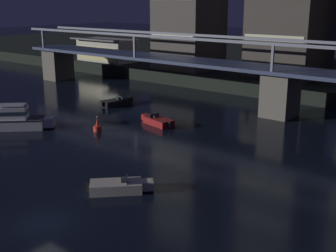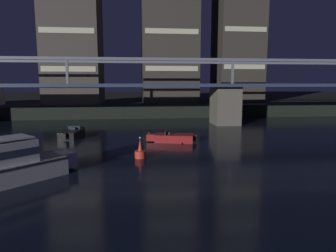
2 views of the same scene
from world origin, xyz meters
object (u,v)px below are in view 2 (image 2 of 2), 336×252
at_px(tower_central, 238,14).
at_px(channel_buoy, 140,152).
at_px(tower_west_tall, 168,19).
at_px(speedboat_mid_left, 172,138).
at_px(river_bridge, 226,94).
at_px(tower_west_low, 72,16).
at_px(speedboat_near_center, 72,133).
at_px(cabin_cruiser_near_left, 2,167).

relative_size(tower_central, channel_buoy, 20.14).
relative_size(tower_west_tall, speedboat_mid_left, 6.32).
bearing_deg(tower_central, speedboat_mid_left, -119.61).
height_order(river_bridge, speedboat_mid_left, river_bridge).
bearing_deg(channel_buoy, speedboat_mid_left, 61.67).
height_order(river_bridge, tower_west_tall, tower_west_tall).
relative_size(tower_west_low, speedboat_mid_left, 6.07).
xyz_separation_m(tower_west_tall, speedboat_mid_left, (-2.90, -29.80, -18.07)).
relative_size(speedboat_mid_left, channel_buoy, 2.96).
distance_m(speedboat_near_center, channel_buoy, 12.88).
bearing_deg(tower_central, river_bridge, -113.54).
height_order(tower_west_tall, cabin_cruiser_near_left, tower_west_tall).
height_order(tower_central, speedboat_near_center, tower_central).
distance_m(tower_west_low, cabin_cruiser_near_left, 41.83).
distance_m(river_bridge, tower_west_tall, 23.14).
bearing_deg(river_bridge, speedboat_mid_left, -127.07).
bearing_deg(channel_buoy, tower_west_low, 108.94).
relative_size(cabin_cruiser_near_left, speedboat_mid_left, 1.54).
xyz_separation_m(tower_central, speedboat_near_center, (-28.15, -26.18, -19.36)).
distance_m(river_bridge, speedboat_near_center, 22.48).
distance_m(tower_west_tall, tower_central, 14.39).
bearing_deg(speedboat_mid_left, speedboat_near_center, 159.31).
bearing_deg(speedboat_near_center, tower_central, 42.92).
bearing_deg(speedboat_near_center, channel_buoy, -54.38).
bearing_deg(tower_west_tall, cabin_cruiser_near_left, -109.58).
xyz_separation_m(cabin_cruiser_near_left, channel_buoy, (8.44, 5.37, -0.57)).
relative_size(river_bridge, tower_west_low, 2.96).
bearing_deg(speedboat_near_center, tower_west_low, 99.55).
distance_m(tower_west_low, tower_west_tall, 17.91).
xyz_separation_m(cabin_cruiser_near_left, speedboat_mid_left, (11.86, 11.72, -0.64)).
distance_m(tower_central, speedboat_near_center, 43.05).
xyz_separation_m(cabin_cruiser_near_left, speedboat_near_center, (0.94, 15.84, -0.64)).
distance_m(tower_central, cabin_cruiser_near_left, 54.43).
height_order(tower_west_tall, channel_buoy, tower_west_tall).
relative_size(tower_west_low, tower_west_tall, 0.96).
bearing_deg(tower_west_low, river_bridge, -29.92).
relative_size(river_bridge, speedboat_mid_left, 17.98).
bearing_deg(tower_central, speedboat_near_center, -137.08).
height_order(tower_central, cabin_cruiser_near_left, tower_central).
xyz_separation_m(river_bridge, speedboat_mid_left, (-9.50, -12.57, -4.10)).
height_order(tower_central, channel_buoy, tower_central).
bearing_deg(channel_buoy, river_bridge, 55.67).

